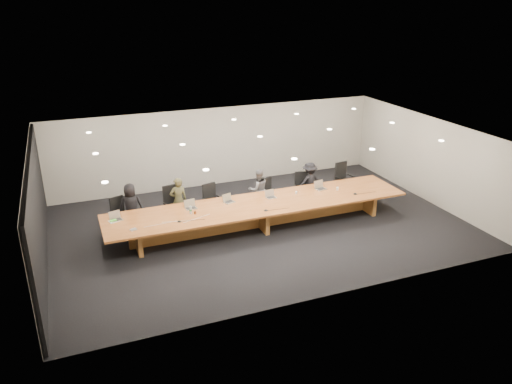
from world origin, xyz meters
TOP-DOWN VIEW (x-y plane):
  - ground at (0.00, 0.00)m, footprint 12.00×12.00m
  - back_wall at (0.00, 4.00)m, footprint 12.00×0.02m
  - left_wall_panel at (-5.94, 0.00)m, footprint 0.08×7.84m
  - conference_table at (0.00, 0.00)m, footprint 9.00×1.80m
  - chair_far_left at (-3.84, 1.30)m, footprint 0.66×0.66m
  - chair_left at (-2.27, 1.22)m, footprint 0.71×0.71m
  - chair_mid_left at (-1.07, 1.23)m, footprint 0.66×0.66m
  - chair_mid_right at (0.83, 1.16)m, footprint 0.67×0.67m
  - chair_right at (2.03, 1.27)m, footprint 0.64×0.64m
  - chair_far_right at (3.67, 1.32)m, footprint 0.68×0.68m
  - person_a at (-3.53, 1.26)m, footprint 0.73×0.52m
  - person_b at (-2.14, 1.21)m, footprint 0.52×0.34m
  - person_c at (0.45, 1.24)m, footprint 0.67×0.52m
  - person_d at (2.27, 1.22)m, footprint 0.89×0.53m
  - laptop_a at (-4.05, 0.33)m, footprint 0.36×0.30m
  - laptop_b at (-1.97, 0.37)m, footprint 0.35×0.27m
  - laptop_c at (-0.81, 0.41)m, footprint 0.37×0.32m
  - laptop_d at (0.48, 0.28)m, footprint 0.32×0.24m
  - laptop_e at (2.22, 0.36)m, footprint 0.38×0.30m
  - water_bottle at (-2.07, 0.03)m, footprint 0.09×0.09m
  - amber_mug at (-1.96, -0.04)m, footprint 0.08×0.08m
  - paper_cup_near at (1.33, 0.30)m, footprint 0.09×0.09m
  - paper_cup_far at (2.66, 0.11)m, footprint 0.10×0.10m
  - notepad at (-4.13, 0.28)m, footprint 0.30×0.27m
  - lime_gadget at (-4.14, 0.29)m, footprint 0.19×0.13m
  - av_box at (-3.72, -0.45)m, footprint 0.21×0.18m
  - mic_left at (-2.49, -0.38)m, footprint 0.13×0.13m
  - mic_center at (-0.03, -0.55)m, footprint 0.17×0.17m
  - mic_right at (3.00, -0.39)m, footprint 0.14×0.14m

SIDE VIEW (x-z plane):
  - ground at x=0.00m, z-range 0.00..0.00m
  - chair_far_left at x=-3.84m, z-range 0.00..1.01m
  - chair_right at x=2.03m, z-range 0.00..1.02m
  - chair_mid_right at x=0.83m, z-range 0.00..1.03m
  - conference_table at x=0.00m, z-range 0.15..0.90m
  - chair_mid_left at x=-1.07m, z-range 0.00..1.06m
  - chair_far_right at x=3.67m, z-range 0.00..1.16m
  - chair_left at x=-2.27m, z-range 0.00..1.17m
  - person_c at x=0.45m, z-range 0.00..1.35m
  - person_d at x=2.27m, z-range 0.00..1.36m
  - person_a at x=-3.53m, z-range 0.00..1.40m
  - person_b at x=-2.14m, z-range 0.00..1.42m
  - notepad at x=-4.13m, z-range 0.75..0.77m
  - av_box at x=-3.72m, z-range 0.75..0.78m
  - mic_left at x=-2.49m, z-range 0.75..0.78m
  - mic_center at x=-0.03m, z-range 0.75..0.78m
  - mic_right at x=3.00m, z-range 0.75..0.78m
  - lime_gadget at x=-4.14m, z-range 0.77..0.79m
  - paper_cup_near at x=1.33m, z-range 0.75..0.83m
  - amber_mug at x=-1.96m, z-range 0.75..0.84m
  - paper_cup_far at x=2.66m, z-range 0.75..0.85m
  - water_bottle at x=-2.07m, z-range 0.75..0.97m
  - laptop_d at x=0.48m, z-range 0.75..0.99m
  - laptop_c at x=-0.81m, z-range 0.75..0.99m
  - laptop_a at x=-4.05m, z-range 0.75..1.00m
  - laptop_b at x=-1.97m, z-range 0.75..1.00m
  - laptop_e at x=2.22m, z-range 0.75..1.02m
  - left_wall_panel at x=-5.94m, z-range 0.00..2.74m
  - back_wall at x=0.00m, z-range 0.00..2.80m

